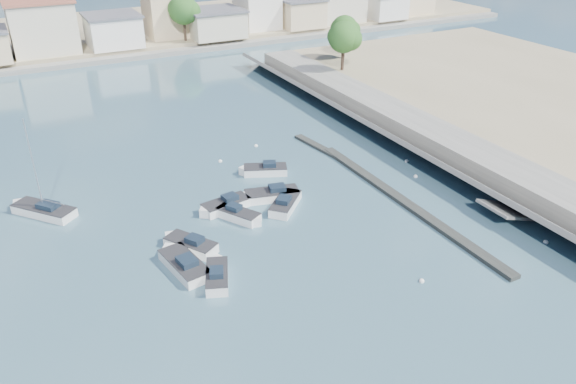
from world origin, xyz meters
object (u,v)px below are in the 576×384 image
(motorboat_b, at_px, (217,275))
(motorboat_d, at_px, (224,206))
(motorboat_e, at_px, (183,264))
(sailboat, at_px, (42,210))
(motorboat_h, at_px, (286,203))
(motorboat_c, at_px, (269,195))
(motorboat_g, at_px, (240,216))
(motorboat_f, at_px, (263,170))
(motorboat_a, at_px, (189,244))

(motorboat_b, relative_size, motorboat_d, 0.87)
(motorboat_e, height_order, sailboat, sailboat)
(motorboat_h, height_order, sailboat, sailboat)
(motorboat_b, distance_m, motorboat_c, 12.54)
(motorboat_h, bearing_deg, motorboat_e, -156.91)
(motorboat_g, bearing_deg, sailboat, 149.32)
(motorboat_g, bearing_deg, motorboat_e, -145.48)
(motorboat_d, relative_size, sailboat, 0.54)
(motorboat_f, bearing_deg, motorboat_a, -139.13)
(sailboat, bearing_deg, motorboat_b, -57.44)
(motorboat_d, bearing_deg, motorboat_f, 38.88)
(motorboat_e, height_order, motorboat_h, same)
(motorboat_e, bearing_deg, motorboat_d, 48.60)
(motorboat_c, distance_m, motorboat_d, 4.41)
(motorboat_c, distance_m, sailboat, 19.79)
(motorboat_c, bearing_deg, motorboat_g, -150.10)
(motorboat_a, height_order, motorboat_g, same)
(motorboat_c, height_order, motorboat_f, same)
(motorboat_d, bearing_deg, motorboat_h, -21.12)
(motorboat_b, distance_m, sailboat, 18.72)
(motorboat_e, relative_size, motorboat_f, 1.19)
(sailboat, bearing_deg, motorboat_e, -57.94)
(motorboat_e, distance_m, sailboat, 15.68)
(motorboat_d, height_order, motorboat_f, same)
(motorboat_d, relative_size, motorboat_g, 1.18)
(motorboat_e, relative_size, motorboat_h, 1.29)
(motorboat_f, relative_size, motorboat_h, 1.09)
(motorboat_f, bearing_deg, motorboat_h, -98.15)
(motorboat_f, bearing_deg, motorboat_g, -127.64)
(motorboat_c, relative_size, motorboat_g, 1.33)
(motorboat_d, relative_size, motorboat_e, 0.87)
(motorboat_a, bearing_deg, motorboat_c, 25.74)
(motorboat_b, xyz_separation_m, motorboat_e, (-1.75, 2.48, 0.00))
(motorboat_a, relative_size, motorboat_f, 0.94)
(motorboat_e, distance_m, motorboat_g, 7.91)
(motorboat_f, bearing_deg, motorboat_b, -126.07)
(motorboat_e, xyz_separation_m, motorboat_f, (12.05, 11.65, -0.00))
(motorboat_g, height_order, motorboat_h, same)
(motorboat_d, xyz_separation_m, motorboat_f, (6.14, 4.95, 0.00))
(motorboat_f, bearing_deg, motorboat_d, -141.12)
(motorboat_b, relative_size, motorboat_g, 1.03)
(motorboat_a, bearing_deg, motorboat_d, 43.30)
(motorboat_c, bearing_deg, motorboat_d, 179.59)
(motorboat_f, xyz_separation_m, sailboat, (-20.38, 1.64, 0.04))
(motorboat_b, bearing_deg, motorboat_c, 46.89)
(motorboat_e, bearing_deg, motorboat_h, 23.09)
(motorboat_d, distance_m, motorboat_g, 2.30)
(motorboat_a, distance_m, motorboat_d, 6.44)
(motorboat_e, relative_size, sailboat, 0.62)
(motorboat_d, bearing_deg, motorboat_e, -131.40)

